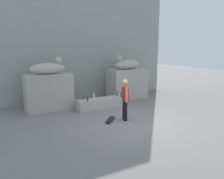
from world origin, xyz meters
name	(u,v)px	position (x,y,z in m)	size (l,w,h in m)	color
ground_plane	(128,123)	(0.00, 0.00, 0.00)	(40.00, 40.00, 0.00)	slate
facade_wall	(79,47)	(0.00, 5.01, 2.91)	(10.91, 0.60, 5.83)	gray
pedestal_left	(49,92)	(-2.20, 3.42, 0.84)	(2.11, 1.15, 1.68)	#A39E93
pedestal_right	(127,84)	(2.20, 3.42, 0.84)	(2.11, 1.15, 1.68)	#A39E93
statue_reclining_left	(48,68)	(-2.17, 3.42, 1.97)	(1.61, 0.60, 0.78)	#B2AC9C
statue_reclining_right	(127,64)	(2.17, 3.42, 1.97)	(1.63, 0.66, 0.78)	#B2AC9C
ledge_block	(101,103)	(0.00, 2.32, 0.25)	(2.38, 0.61, 0.50)	#A39E93
skater	(125,98)	(0.06, 0.34, 0.92)	(0.30, 0.52, 1.67)	black
skateboard	(110,120)	(-0.53, 0.50, 0.06)	(0.69, 0.72, 0.08)	black
bottle_clear	(94,96)	(-0.32, 2.46, 0.61)	(0.07, 0.07, 0.27)	silver
bottle_green	(121,95)	(0.96, 2.11, 0.62)	(0.07, 0.07, 0.28)	#1E722D
bottle_brown	(88,99)	(-0.79, 2.12, 0.61)	(0.07, 0.07, 0.26)	#593314
bottle_blue	(117,93)	(0.96, 2.44, 0.63)	(0.06, 0.06, 0.30)	#194C99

